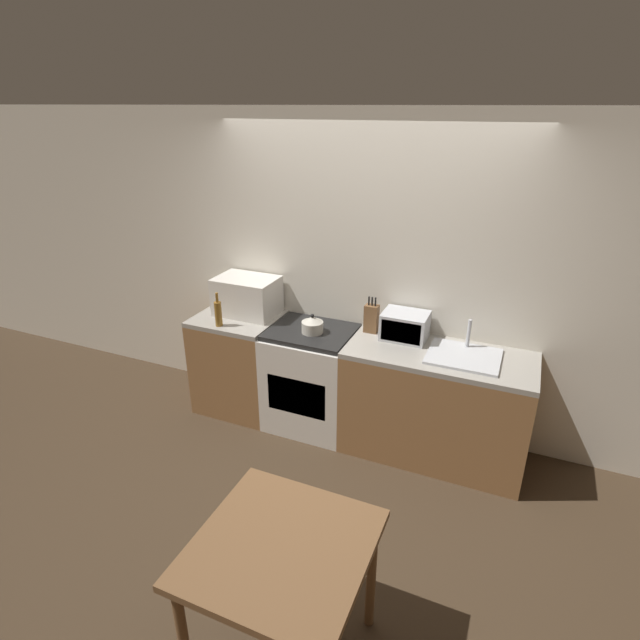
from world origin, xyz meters
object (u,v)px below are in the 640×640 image
(microwave, at_px, (247,296))
(bottle, at_px, (218,313))
(dining_table, at_px, (282,562))
(toaster_oven, at_px, (405,326))
(kettle, at_px, (312,325))
(stove_range, at_px, (312,378))

(microwave, bearing_deg, bottle, -104.40)
(bottle, bearing_deg, microwave, 75.60)
(dining_table, bearing_deg, toaster_oven, 89.35)
(kettle, relative_size, toaster_oven, 0.50)
(stove_range, relative_size, kettle, 5.12)
(toaster_oven, bearing_deg, kettle, -165.28)
(bottle, bearing_deg, stove_range, 16.65)
(stove_range, distance_m, dining_table, 2.07)
(stove_range, xyz_separation_m, bottle, (-0.75, -0.22, 0.57))
(microwave, height_order, toaster_oven, microwave)
(stove_range, xyz_separation_m, kettle, (0.03, -0.04, 0.52))
(microwave, height_order, dining_table, microwave)
(kettle, bearing_deg, stove_range, 126.99)
(kettle, xyz_separation_m, dining_table, (0.69, -1.89, -0.30))
(bottle, relative_size, dining_table, 0.37)
(kettle, xyz_separation_m, toaster_oven, (0.71, 0.19, 0.04))
(kettle, xyz_separation_m, microwave, (-0.69, 0.14, 0.10))
(stove_range, relative_size, bottle, 3.07)
(toaster_oven, bearing_deg, stove_range, -168.50)
(stove_range, distance_m, microwave, 0.91)
(stove_range, xyz_separation_m, dining_table, (0.72, -1.93, 0.22))
(microwave, bearing_deg, kettle, -11.34)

